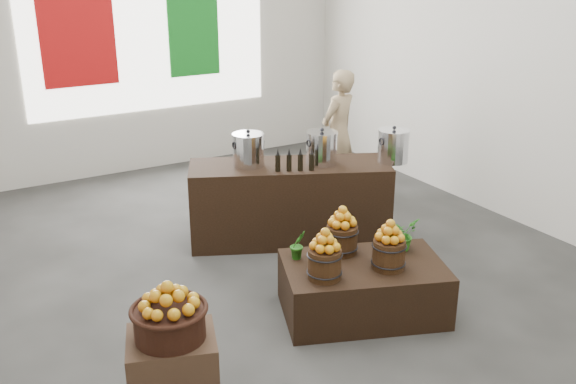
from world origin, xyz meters
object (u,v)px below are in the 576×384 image
crate (174,374)px  stock_pot_center (322,149)px  stock_pot_left (248,151)px  shopper (338,133)px  wicker_basket (170,323)px  counter (290,203)px  display_table (363,288)px  stock_pot_right (393,147)px

crate → stock_pot_center: (2.24, 1.75, 0.68)m
stock_pot_left → shopper: shopper is taller
crate → wicker_basket: wicker_basket is taller
wicker_basket → counter: (1.96, 1.89, -0.24)m
counter → stock_pot_center: (0.28, -0.13, 0.55)m
crate → display_table: (1.73, 0.36, -0.05)m
shopper → counter: bearing=14.3°
shopper → wicker_basket: bearing=18.8°
stock_pot_center → shopper: (0.92, 1.04, -0.21)m
stock_pot_left → stock_pot_right: size_ratio=1.00×
stock_pot_right → wicker_basket: bearing=-153.2°
stock_pot_left → shopper: 1.74m
counter → stock_pot_left: bearing=180.0°
counter → wicker_basket: bearing=-111.2°
stock_pot_left → wicker_basket: bearing=-127.8°
wicker_basket → shopper: shopper is taller
crate → stock_pot_center: size_ratio=1.78×
wicker_basket → display_table: (1.73, 0.36, -0.42)m
display_table → stock_pot_left: size_ratio=4.17×
crate → stock_pot_center: bearing=38.1°
display_table → stock_pot_left: bearing=115.9°
crate → shopper: size_ratio=0.36×
display_table → stock_pot_right: (1.15, 1.10, 0.73)m
crate → wicker_basket: 0.37m
wicker_basket → stock_pot_center: 2.86m
counter → stock_pot_center: 0.63m
wicker_basket → crate: bearing=0.0°
crate → stock_pot_center: 2.92m
stock_pot_right → counter: bearing=155.2°
wicker_basket → display_table: wicker_basket is taller
wicker_basket → counter: counter is taller
crate → counter: bearing=44.0°
wicker_basket → shopper: bearing=41.5°
shopper → stock_pot_center: bearing=25.7°
display_table → stock_pot_center: stock_pot_center is taller
stock_pot_right → stock_pot_center: bearing=155.2°
crate → counter: 2.72m
counter → stock_pot_right: 1.16m
stock_pot_center → shopper: shopper is taller
counter → stock_pot_center: stock_pot_center is taller
crate → stock_pot_left: (1.59, 2.05, 0.68)m
wicker_basket → stock_pot_center: stock_pot_center is taller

